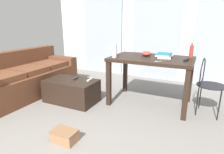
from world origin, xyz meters
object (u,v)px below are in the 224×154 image
object	(u,v)px
coffee_table	(71,91)
wire_chair	(207,80)
bottle_far	(114,51)
tv_remote_secondary	(90,80)
book_stack	(164,56)
shoebox	(65,136)
tv_remote_primary	(75,78)
couch	(26,78)
scissors	(159,61)
craft_table	(151,64)
tv_remote_on_table	(186,60)
bowl	(146,54)
bottle_near	(191,51)

from	to	relation	value
coffee_table	wire_chair	distance (m)	2.17
wire_chair	bottle_far	xyz separation A→B (m)	(-1.38, -0.27, 0.38)
bottle_far	tv_remote_secondary	xyz separation A→B (m)	(-0.40, -0.12, -0.50)
book_stack	shoebox	size ratio (longest dim) A/B	1.10
coffee_table	tv_remote_primary	size ratio (longest dim) A/B	5.88
couch	book_stack	xyz separation A→B (m)	(2.45, 0.66, 0.51)
bottle_far	tv_remote_secondary	bearing A→B (deg)	-164.07
book_stack	tv_remote_secondary	distance (m)	1.29
wire_chair	scissors	bearing A→B (deg)	-157.41
coffee_table	tv_remote_secondary	bearing A→B (deg)	24.59
craft_table	tv_remote_secondary	size ratio (longest dim) A/B	7.60
tv_remote_primary	coffee_table	bearing A→B (deg)	-112.31
scissors	shoebox	size ratio (longest dim) A/B	0.35
book_stack	tv_remote_secondary	world-z (taller)	book_stack
wire_chair	shoebox	bearing A→B (deg)	-133.49
craft_table	tv_remote_on_table	bearing A→B (deg)	-6.48
book_stack	tv_remote_on_table	size ratio (longest dim) A/B	2.00
bowl	scissors	size ratio (longest dim) A/B	1.59
coffee_table	bowl	size ratio (longest dim) A/B	5.49
scissors	tv_remote_secondary	size ratio (longest dim) A/B	0.60
wire_chair	tv_remote_secondary	size ratio (longest dim) A/B	4.99
bowl	tv_remote_primary	size ratio (longest dim) A/B	1.07
coffee_table	shoebox	distance (m)	1.19
wire_chair	bottle_far	size ratio (longest dim) A/B	3.42
tv_remote_secondary	bowl	bearing A→B (deg)	26.03
tv_remote_on_table	shoebox	xyz separation A→B (m)	(-1.12, -1.46, -0.74)
tv_remote_secondary	couch	bearing A→B (deg)	-175.84
coffee_table	bottle_far	world-z (taller)	bottle_far
coffee_table	craft_table	distance (m)	1.44
craft_table	scissors	bearing A→B (deg)	-57.71
coffee_table	tv_remote_secondary	size ratio (longest dim) A/B	5.22
wire_chair	shoebox	distance (m)	2.13
bottle_near	coffee_table	bearing A→B (deg)	-156.72
tv_remote_primary	bottle_near	bearing A→B (deg)	14.29
craft_table	couch	bearing A→B (deg)	-165.61
craft_table	bottle_far	world-z (taller)	bottle_far
couch	tv_remote_secondary	xyz separation A→B (m)	(1.32, 0.19, 0.08)
bowl	scissors	xyz separation A→B (m)	(0.30, -0.37, -0.04)
wire_chair	shoebox	xyz separation A→B (m)	(-1.43, -1.51, -0.45)
bottle_near	tv_remote_on_table	distance (m)	0.33
tv_remote_on_table	tv_remote_primary	size ratio (longest dim) A/B	1.05
craft_table	shoebox	distance (m)	1.74
wire_chair	bowl	bearing A→B (deg)	174.06
tv_remote_on_table	couch	bearing A→B (deg)	-162.71
coffee_table	tv_remote_on_table	xyz separation A→B (m)	(1.77, 0.47, 0.61)
craft_table	tv_remote_secondary	bearing A→B (deg)	-157.65
couch	coffee_table	distance (m)	1.03
couch	bowl	size ratio (longest dim) A/B	12.52
couch	tv_remote_secondary	bearing A→B (deg)	8.34
book_stack	shoebox	xyz separation A→B (m)	(-0.78, -1.60, -0.76)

